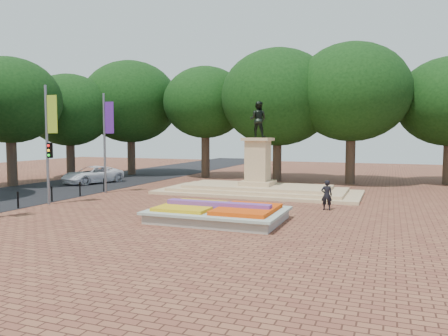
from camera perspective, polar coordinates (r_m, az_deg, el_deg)
name	(u,v)px	position (r m, az deg, el deg)	size (l,w,h in m)	color
ground	(215,212)	(23.25, -1.25, -5.82)	(90.00, 90.00, 0.00)	brown
asphalt_street	(57,189)	(35.52, -21.00, -2.55)	(9.00, 90.00, 0.02)	black
flower_bed	(219,213)	(20.98, -0.72, -5.89)	(6.30, 4.30, 0.91)	gray
monument	(258,181)	(30.61, 4.43, -1.70)	(14.00, 6.00, 6.40)	tan
tree_row_back	(316,106)	(39.77, 11.90, 7.97)	(44.80, 8.80, 10.43)	#36261D
tree_row_street	(5,105)	(38.29, -26.66, 7.32)	(8.40, 25.40, 9.98)	#36261D
banner_poles	(45,139)	(27.31, -22.38, 3.54)	(0.88, 11.17, 7.00)	slate
bollard_row	(36,196)	(27.84, -23.39, -3.40)	(0.12, 13.12, 0.98)	black
van	(92,175)	(38.46, -16.80, -0.86)	(2.41, 5.23, 1.45)	white
pedestrian	(327,195)	(24.48, 13.26, -3.46)	(0.60, 0.40, 1.65)	black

